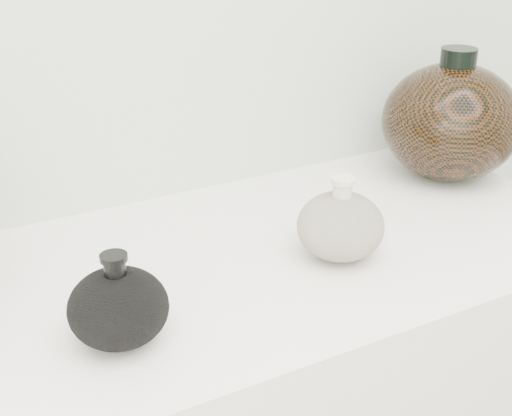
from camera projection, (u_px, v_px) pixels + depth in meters
black_gourd_vase at (118, 307)px, 0.80m from camera, size 0.13×0.13×0.11m
cream_gourd_vase at (340, 225)px, 0.98m from camera, size 0.14×0.14×0.12m
right_round_pot at (451, 121)px, 1.23m from camera, size 0.28×0.28×0.23m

